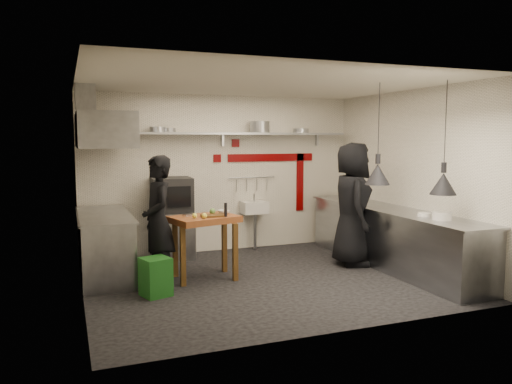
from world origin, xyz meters
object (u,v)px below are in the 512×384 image
object	(u,v)px
green_bin	(156,277)
prep_table	(205,247)
oven_stand	(172,235)
chef_left	(158,221)
chef_right	(352,204)
combi_oven	(172,195)

from	to	relation	value
green_bin	prep_table	bearing A→B (deg)	34.33
oven_stand	chef_left	world-z (taller)	chef_left
oven_stand	chef_right	xyz separation A→B (m)	(2.62, -1.46, 0.59)
oven_stand	chef_left	distance (m)	1.67
oven_stand	combi_oven	world-z (taller)	combi_oven
green_bin	prep_table	xyz separation A→B (m)	(0.81, 0.55, 0.21)
green_bin	prep_table	distance (m)	1.00
prep_table	chef_right	distance (m)	2.49
prep_table	chef_left	xyz separation A→B (m)	(-0.68, -0.11, 0.44)
green_bin	chef_left	bearing A→B (deg)	74.59
prep_table	chef_right	bearing A→B (deg)	-15.70
prep_table	chef_right	world-z (taller)	chef_right
combi_oven	prep_table	bearing A→B (deg)	-79.26
chef_right	combi_oven	bearing A→B (deg)	80.42
combi_oven	oven_stand	bearing A→B (deg)	62.35
oven_stand	chef_left	xyz separation A→B (m)	(-0.50, -1.52, 0.50)
chef_left	oven_stand	bearing A→B (deg)	158.73
oven_stand	green_bin	size ratio (longest dim) A/B	1.60
prep_table	oven_stand	bearing A→B (deg)	83.13
oven_stand	combi_oven	distance (m)	0.69
chef_right	chef_left	bearing A→B (deg)	110.39
combi_oven	prep_table	size ratio (longest dim) A/B	0.72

